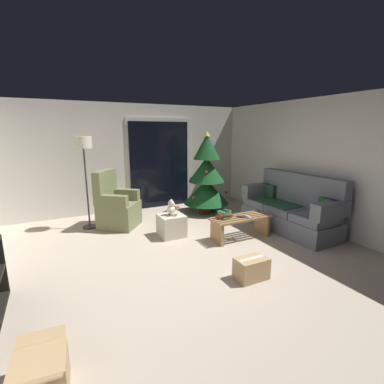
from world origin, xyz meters
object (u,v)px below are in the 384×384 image
armchair (117,207)px  remote_silver (248,217)px  remote_graphite (241,217)px  floor_lamp (84,151)px  coffee_table (241,224)px  cell_phone (225,210)px  christmas_tree (207,177)px  ottoman (171,225)px  teddy_bear_cream (172,209)px  cardboard_box_open_near_shelf (40,378)px  cardboard_box_taped_mid_floor (251,268)px  book_stack (224,214)px  couch (291,209)px  teddy_bear_chestnut_by_tree (177,213)px

armchair → remote_silver: bearing=-42.0°
remote_graphite → floor_lamp: bearing=-82.3°
coffee_table → remote_graphite: size_ratio=7.05×
cell_phone → christmas_tree: christmas_tree is taller
armchair → ottoman: (0.78, -0.97, -0.20)m
floor_lamp → coffee_table: bearing=-37.8°
teddy_bear_cream → cardboard_box_open_near_shelf: 3.23m
remote_silver → ottoman: size_ratio=0.35×
coffee_table → armchair: size_ratio=0.97×
remote_graphite → cardboard_box_taped_mid_floor: remote_graphite is taller
ottoman → book_stack: bearing=-37.8°
couch → book_stack: size_ratio=7.32×
book_stack → cell_phone: bearing=-98.4°
armchair → teddy_bear_cream: size_ratio=3.96×
cell_phone → teddy_bear_chestnut_by_tree: bearing=86.2°
book_stack → cardboard_box_taped_mid_floor: (-0.41, -1.27, -0.32)m
armchair → couch: bearing=-29.6°
coffee_table → christmas_tree: 1.80m
remote_graphite → cardboard_box_taped_mid_floor: bearing=15.5°
couch → floor_lamp: bearing=151.8°
remote_graphite → book_stack: bearing=-63.8°
teddy_bear_cream → couch: bearing=-18.1°
remote_graphite → couch: bearing=134.4°
remote_graphite → ottoman: (-1.04, 0.69, -0.21)m
coffee_table → floor_lamp: (-2.34, 1.81, 1.24)m
remote_graphite → teddy_bear_cream: (-1.03, 0.68, 0.10)m
cardboard_box_taped_mid_floor → armchair: bearing=111.7°
armchair → teddy_bear_cream: armchair is taller
couch → teddy_bear_cream: bearing=161.9°
coffee_table → teddy_bear_chestnut_by_tree: coffee_table is taller
armchair → floor_lamp: 1.23m
coffee_table → ottoman: 1.25m
couch → cardboard_box_open_near_shelf: 4.59m
couch → remote_silver: 1.06m
armchair → cardboard_box_taped_mid_floor: bearing=-68.3°
remote_silver → remote_graphite: bearing=-27.8°
book_stack → cardboard_box_open_near_shelf: size_ratio=0.49×
remote_graphite → christmas_tree: size_ratio=0.08×
cell_phone → armchair: (-1.53, 1.56, -0.14)m
couch → coffee_table: size_ratio=1.78×
armchair → remote_graphite: bearing=-42.4°
remote_graphite → cell_phone: bearing=-62.2°
teddy_bear_chestnut_by_tree → cardboard_box_taped_mid_floor: cardboard_box_taped_mid_floor is taller
remote_silver → floor_lamp: floor_lamp is taller
floor_lamp → teddy_bear_cream: bearing=-41.7°
christmas_tree → teddy_bear_chestnut_by_tree: 1.10m
christmas_tree → ottoman: size_ratio=4.29×
armchair → ottoman: armchair is taller
cell_phone → cardboard_box_taped_mid_floor: 1.38m
cardboard_box_open_near_shelf → teddy_bear_chestnut_by_tree: bearing=53.1°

